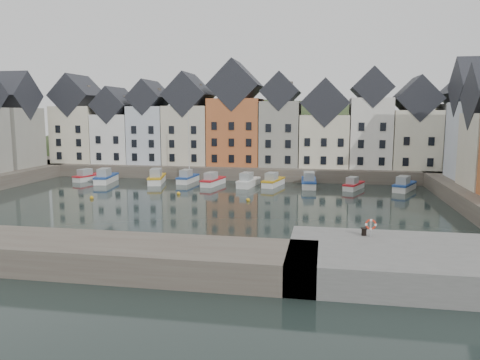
% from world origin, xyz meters
% --- Properties ---
extents(ground, '(260.00, 260.00, 0.00)m').
position_xyz_m(ground, '(0.00, 0.00, 0.00)').
color(ground, black).
rests_on(ground, ground).
extents(far_quay, '(90.00, 16.00, 2.00)m').
position_xyz_m(far_quay, '(0.00, 30.00, 1.00)').
color(far_quay, brown).
rests_on(far_quay, ground).
extents(near_quay, '(18.00, 10.00, 2.00)m').
position_xyz_m(near_quay, '(22.00, -20.00, 1.00)').
color(near_quay, '#60605E').
rests_on(near_quay, ground).
extents(hillside, '(153.60, 70.40, 64.00)m').
position_xyz_m(hillside, '(0.02, 56.00, -17.96)').
color(hillside, '#26371B').
rests_on(hillside, ground).
extents(far_terrace, '(72.37, 8.16, 17.78)m').
position_xyz_m(far_terrace, '(3.21, 28.00, 8.88)').
color(far_terrace, '#EFE7C8').
rests_on(far_terrace, far_quay).
extents(mooring_buoys, '(20.50, 5.50, 0.50)m').
position_xyz_m(mooring_buoys, '(-4.00, 5.33, 0.15)').
color(mooring_buoys, '#C28F16').
rests_on(mooring_buoys, ground).
extents(boat_a, '(3.21, 5.91, 2.17)m').
position_xyz_m(boat_a, '(-22.53, 18.01, 0.65)').
color(boat_a, silver).
rests_on(boat_a, ground).
extents(boat_b, '(3.03, 6.90, 2.56)m').
position_xyz_m(boat_b, '(-18.69, 16.53, 0.76)').
color(boat_b, silver).
rests_on(boat_b, ground).
extents(boat_c, '(3.53, 7.06, 2.60)m').
position_xyz_m(boat_c, '(-10.56, 17.38, 0.77)').
color(boat_c, silver).
rests_on(boat_c, ground).
extents(boat_d, '(2.29, 6.12, 11.47)m').
position_xyz_m(boat_d, '(-6.04, 19.11, 0.74)').
color(boat_d, silver).
rests_on(boat_d, ground).
extents(boat_e, '(2.85, 6.13, 2.27)m').
position_xyz_m(boat_e, '(-1.42, 16.93, 0.67)').
color(boat_e, silver).
rests_on(boat_e, ground).
extents(boat_f, '(2.84, 6.43, 2.38)m').
position_xyz_m(boat_f, '(4.05, 16.72, 0.71)').
color(boat_f, silver).
rests_on(boat_f, ground).
extents(boat_g, '(3.10, 6.31, 2.32)m').
position_xyz_m(boat_g, '(7.69, 17.76, 0.69)').
color(boat_g, silver).
rests_on(boat_g, ground).
extents(boat_h, '(2.44, 6.83, 2.58)m').
position_xyz_m(boat_h, '(13.03, 17.63, 0.77)').
color(boat_h, silver).
rests_on(boat_h, ground).
extents(boat_i, '(3.48, 5.59, 2.06)m').
position_xyz_m(boat_i, '(19.44, 16.74, 0.61)').
color(boat_i, silver).
rests_on(boat_i, ground).
extents(boat_j, '(4.20, 6.40, 2.36)m').
position_xyz_m(boat_j, '(26.45, 16.89, 0.70)').
color(boat_j, silver).
rests_on(boat_j, ground).
extents(mooring_bollard, '(0.48, 0.48, 0.56)m').
position_xyz_m(mooring_bollard, '(18.26, -17.03, 2.31)').
color(mooring_bollard, black).
rests_on(mooring_bollard, near_quay).
extents(life_ring_post, '(0.80, 0.17, 1.30)m').
position_xyz_m(life_ring_post, '(18.69, -17.25, 2.86)').
color(life_ring_post, gray).
rests_on(life_ring_post, near_quay).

